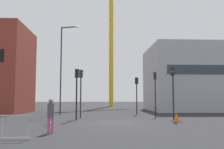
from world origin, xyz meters
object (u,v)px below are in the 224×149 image
traffic_light_verge (155,87)px  traffic_light_island (137,89)px  traffic_light_far (173,85)px  traffic_cone_on_verge (177,118)px  construction_crane (112,27)px  streetlamp_tall (63,63)px  pedestrian_walking (51,113)px  traffic_light_corner (81,86)px  traffic_light_crosswalk (77,86)px

traffic_light_verge → traffic_light_island: 2.97m
traffic_light_verge → traffic_light_far: size_ratio=1.01×
traffic_cone_on_verge → traffic_light_island: bearing=101.8°
construction_crane → traffic_light_verge: (3.04, -25.85, -13.31)m
streetlamp_tall → pedestrian_walking: bearing=-83.9°
traffic_light_far → traffic_light_corner: (-7.61, 2.32, 0.01)m
construction_crane → traffic_cone_on_verge: size_ratio=38.86×
traffic_light_far → construction_crane: bearing=96.7°
traffic_light_verge → pedestrian_walking: (-7.96, -11.13, -1.83)m
traffic_light_crosswalk → traffic_light_corner: bearing=84.8°
traffic_light_far → traffic_cone_on_verge: (-0.20, -1.38, -2.53)m
streetlamp_tall → traffic_light_crosswalk: size_ratio=2.29×
streetlamp_tall → traffic_light_crosswalk: 7.22m
construction_crane → traffic_light_verge: size_ratio=6.00×
traffic_light_crosswalk → traffic_cone_on_verge: traffic_light_crosswalk is taller
traffic_light_crosswalk → pedestrian_walking: (-0.66, -7.15, -1.73)m
traffic_light_crosswalk → traffic_light_island: size_ratio=1.04×
traffic_light_verge → traffic_cone_on_verge: (0.29, -5.70, -2.55)m
pedestrian_walking → traffic_light_verge: bearing=54.4°
traffic_light_corner → pedestrian_walking: traffic_light_corner is taller
traffic_light_crosswalk → traffic_light_island: bearing=48.3°
traffic_light_far → pedestrian_walking: bearing=-141.1°
traffic_light_verge → traffic_light_corner: (-7.12, -2.00, -0.01)m
traffic_light_verge → construction_crane: bearing=96.7°
construction_crane → traffic_light_island: (1.60, -23.25, -13.50)m
traffic_light_verge → traffic_cone_on_verge: bearing=-87.0°
traffic_light_corner → traffic_cone_on_verge: bearing=-26.5°
streetlamp_tall → traffic_cone_on_verge: streetlamp_tall is taller
traffic_light_island → traffic_light_far: (1.94, -6.91, 0.18)m
streetlamp_tall → pedestrian_walking: (1.44, -13.51, -4.41)m
construction_crane → traffic_light_island: size_ratio=6.49×
traffic_light_island → traffic_cone_on_verge: bearing=-78.2°
traffic_light_island → construction_crane: bearing=93.9°
traffic_light_far → pedestrian_walking: traffic_light_far is taller
construction_crane → traffic_light_corner: 31.13m
construction_crane → streetlamp_tall: (-6.36, -23.47, -10.73)m
traffic_light_island → traffic_cone_on_verge: (1.74, -8.29, -2.36)m
pedestrian_walking → traffic_light_island: bearing=64.6°
pedestrian_walking → traffic_light_crosswalk: bearing=84.7°
traffic_light_verge → traffic_cone_on_verge: size_ratio=6.47×
streetlamp_tall → traffic_light_island: (7.96, 0.21, -2.77)m
traffic_light_crosswalk → traffic_cone_on_verge: 8.16m
traffic_light_corner → pedestrian_walking: bearing=-95.3°
traffic_light_verge → traffic_light_far: bearing=-83.5°
streetlamp_tall → traffic_light_far: streetlamp_tall is taller
traffic_light_corner → traffic_cone_on_verge: (7.41, -3.70, -2.54)m
traffic_light_corner → pedestrian_walking: (-0.84, -9.14, -1.82)m
streetlamp_tall → traffic_light_corner: size_ratio=2.21×
construction_crane → traffic_light_far: bearing=-83.3°
construction_crane → traffic_light_corner: (-4.08, -27.84, -13.32)m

